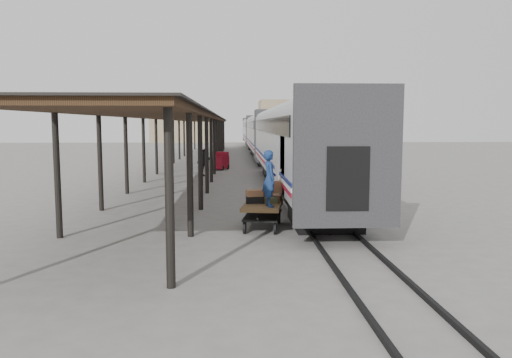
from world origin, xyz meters
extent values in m
plane|color=slate|center=(0.00, 0.00, 0.00)|extent=(160.00, 160.00, 0.00)
cube|color=silver|center=(3.20, 8.00, 2.60)|extent=(3.00, 24.00, 2.90)
cube|color=#28282B|center=(3.20, -3.90, 2.60)|extent=(3.04, 0.22, 3.50)
cube|color=black|center=(1.68, 8.00, 3.50)|extent=(0.04, 22.08, 0.65)
cube|color=black|center=(3.20, 8.00, 0.90)|extent=(2.55, 23.04, 0.50)
cube|color=silver|center=(3.20, 34.00, 2.60)|extent=(3.00, 24.00, 2.90)
cube|color=#28282B|center=(3.20, 22.10, 2.60)|extent=(3.04, 0.22, 3.50)
cube|color=black|center=(1.68, 34.00, 3.50)|extent=(0.04, 22.08, 0.65)
cube|color=black|center=(3.20, 34.00, 0.90)|extent=(2.55, 23.04, 0.50)
cube|color=silver|center=(3.20, 60.00, 2.60)|extent=(3.00, 24.00, 2.90)
cube|color=#28282B|center=(3.20, 48.10, 2.60)|extent=(3.04, 0.22, 3.50)
cube|color=black|center=(1.68, 60.00, 3.50)|extent=(0.04, 22.08, 0.65)
cube|color=black|center=(3.20, 60.00, 0.90)|extent=(2.55, 23.04, 0.50)
cube|color=black|center=(1.95, -0.50, 2.15)|extent=(0.50, 1.70, 2.00)
imported|color=beige|center=(1.95, -0.50, 2.01)|extent=(0.72, 0.89, 1.72)
cube|color=#8F5E3E|center=(1.55, -0.65, 1.40)|extent=(0.57, 0.25, 0.42)
cube|color=#422B19|center=(-3.40, 24.00, 4.00)|extent=(4.60, 64.00, 0.18)
cube|color=black|center=(-3.40, 24.00, 4.12)|extent=(4.90, 64.30, 0.06)
cylinder|color=black|center=(-5.45, 24.00, 2.00)|extent=(0.20, 0.20, 4.00)
cylinder|color=black|center=(-5.45, 55.00, 2.00)|extent=(0.20, 0.20, 4.00)
cylinder|color=black|center=(-1.35, -7.00, 2.00)|extent=(0.20, 0.20, 4.00)
cylinder|color=black|center=(-1.35, 24.00, 2.00)|extent=(0.20, 0.20, 4.00)
cylinder|color=black|center=(-1.35, 55.00, 2.00)|extent=(0.20, 0.20, 4.00)
cube|color=black|center=(2.48, 34.00, 0.06)|extent=(0.10, 150.00, 0.12)
cube|color=black|center=(3.92, 34.00, 0.06)|extent=(0.10, 150.00, 0.12)
cube|color=tan|center=(14.00, 78.00, 4.00)|extent=(18.00, 10.00, 8.00)
cube|color=tan|center=(-10.00, 82.00, 3.00)|extent=(12.00, 8.00, 6.00)
cube|color=brown|center=(1.02, -0.81, 0.80)|extent=(1.61, 2.57, 0.12)
cube|color=black|center=(1.02, -0.81, 0.45)|extent=(1.50, 2.45, 0.06)
cylinder|color=black|center=(0.38, -1.67, 0.20)|extent=(0.14, 0.41, 0.40)
cylinder|color=black|center=(1.36, -1.83, 0.20)|extent=(0.14, 0.41, 0.40)
cylinder|color=black|center=(0.68, 0.21, 0.20)|extent=(0.14, 0.41, 0.40)
cylinder|color=black|center=(1.66, 0.05, 0.20)|extent=(0.14, 0.41, 0.40)
cube|color=#343437|center=(0.89, -0.24, 0.97)|extent=(0.69, 0.52, 0.21)
cube|color=#8F5E3E|center=(1.43, -0.17, 0.96)|extent=(0.65, 0.52, 0.21)
cube|color=black|center=(0.75, -0.72, 0.98)|extent=(0.62, 0.44, 0.24)
cube|color=#3F472A|center=(1.29, -0.70, 0.95)|extent=(0.54, 0.41, 0.18)
cube|color=#442E1B|center=(0.91, -0.23, 1.17)|extent=(0.59, 0.50, 0.18)
cube|color=#8F5E3E|center=(0.74, -0.72, 1.21)|extent=(0.60, 0.47, 0.22)
cube|color=maroon|center=(-1.03, 21.39, 0.57)|extent=(1.43, 1.79, 0.94)
cube|color=maroon|center=(-0.88, 21.79, 1.20)|extent=(1.05, 0.90, 0.36)
cylinder|color=black|center=(-1.62, 21.00, 0.19)|extent=(0.25, 0.40, 0.38)
cylinder|color=black|center=(-0.84, 20.71, 0.19)|extent=(0.25, 0.40, 0.38)
cylinder|color=black|center=(-1.22, 22.08, 0.19)|extent=(0.25, 0.40, 0.38)
cylinder|color=black|center=(-0.44, 21.79, 0.19)|extent=(0.25, 0.40, 0.38)
imported|color=navy|center=(1.20, -1.46, 1.79)|extent=(0.55, 0.74, 1.86)
imported|color=black|center=(-1.95, 16.38, 0.94)|extent=(1.19, 0.85, 1.88)
camera|label=1|loc=(0.03, -17.65, 3.56)|focal=35.00mm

